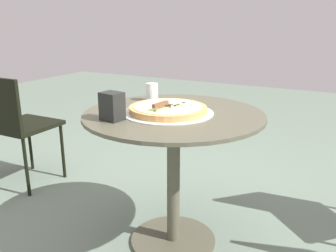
# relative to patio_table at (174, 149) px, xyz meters

# --- Properties ---
(ground_plane) EXTENTS (10.00, 10.00, 0.00)m
(ground_plane) POSITION_rel_patio_table_xyz_m (0.00, 0.00, -0.55)
(ground_plane) COLOR slate
(patio_table) EXTENTS (0.92, 0.92, 0.75)m
(patio_table) POSITION_rel_patio_table_xyz_m (0.00, 0.00, 0.00)
(patio_table) COLOR #545240
(patio_table) RESTS_ON ground
(pizza_on_tray) EXTENTS (0.46, 0.46, 0.05)m
(pizza_on_tray) POSITION_rel_patio_table_xyz_m (0.02, 0.02, 0.21)
(pizza_on_tray) COLOR silver
(pizza_on_tray) RESTS_ON patio_table
(pizza_server) EXTENTS (0.09, 0.21, 0.02)m
(pizza_server) POSITION_rel_patio_table_xyz_m (0.02, 0.04, 0.25)
(pizza_server) COLOR silver
(pizza_server) RESTS_ON pizza_on_tray
(drinking_cup) EXTENTS (0.07, 0.07, 0.10)m
(drinking_cup) POSITION_rel_patio_table_xyz_m (0.24, -0.19, 0.24)
(drinking_cup) COLOR white
(drinking_cup) RESTS_ON patio_table
(napkin_dispenser) EXTENTS (0.11, 0.10, 0.13)m
(napkin_dispenser) POSITION_rel_patio_table_xyz_m (0.19, 0.25, 0.26)
(napkin_dispenser) COLOR black
(napkin_dispenser) RESTS_ON patio_table
(patio_chair_near) EXTENTS (0.42, 0.42, 0.83)m
(patio_chair_near) POSITION_rel_patio_table_xyz_m (1.32, -0.10, -0.05)
(patio_chair_near) COLOR black
(patio_chair_near) RESTS_ON ground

